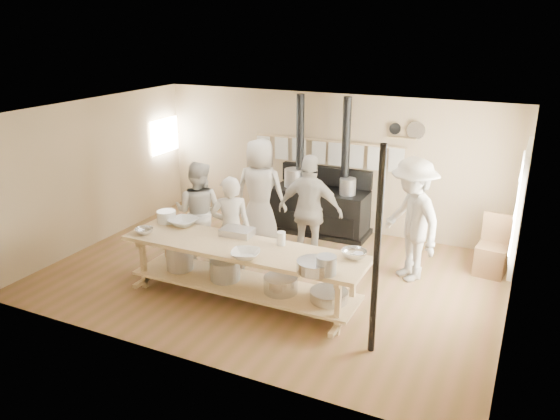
{
  "coord_description": "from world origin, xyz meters",
  "views": [
    {
      "loc": [
        3.54,
        -7.08,
        3.85
      ],
      "look_at": [
        0.06,
        0.2,
        1.05
      ],
      "focal_mm": 35.0,
      "sensor_mm": 36.0,
      "label": 1
    }
  ],
  "objects": [
    {
      "name": "deep_bowl_enamel",
      "position": [
        -1.55,
        -0.57,
        0.94
      ],
      "size": [
        0.33,
        0.33,
        0.18
      ],
      "primitive_type": "cylinder",
      "rotation": [
        0.0,
        0.0,
        0.13
      ],
      "color": "white",
      "rests_on": "prep_table"
    },
    {
      "name": "pitcher",
      "position": [
        0.48,
        -0.63,
        0.95
      ],
      "size": [
        0.16,
        0.16,
        0.2
      ],
      "primitive_type": "cylinder",
      "rotation": [
        0.0,
        0.0,
        -0.36
      ],
      "color": "white",
      "rests_on": "prep_table"
    },
    {
      "name": "roasting_pan",
      "position": [
        -0.27,
        -0.57,
        0.9
      ],
      "size": [
        0.49,
        0.34,
        0.1
      ],
      "primitive_type": "cube",
      "rotation": [
        0.0,
        0.0,
        0.06
      ],
      "color": "#B2B2B7",
      "rests_on": "prep_table"
    },
    {
      "name": "cook_by_window",
      "position": [
        1.99,
        0.86,
        0.98
      ],
      "size": [
        1.4,
        1.4,
        1.95
      ],
      "primitive_type": "imported",
      "rotation": [
        0.0,
        0.0,
        -0.78
      ],
      "color": "beige",
      "rests_on": "ground"
    },
    {
      "name": "towel_rail",
      "position": [
        -0.0,
        2.4,
        1.55
      ],
      "size": [
        3.0,
        0.04,
        0.47
      ],
      "color": "tan",
      "rests_on": "ground"
    },
    {
      "name": "bowl_steel_a",
      "position": [
        -1.55,
        -1.12,
        0.89
      ],
      "size": [
        0.38,
        0.38,
        0.09
      ],
      "primitive_type": "imported",
      "rotation": [
        0.0,
        0.0,
        0.71
      ],
      "color": "silver",
      "rests_on": "prep_table"
    },
    {
      "name": "left_opening",
      "position": [
        -3.45,
        2.0,
        1.6
      ],
      "size": [
        0.0,
        0.9,
        0.9
      ],
      "color": "white",
      "rests_on": "ground"
    },
    {
      "name": "prep_table",
      "position": [
        -0.01,
        -0.9,
        0.52
      ],
      "size": [
        3.6,
        0.9,
        0.85
      ],
      "color": "tan",
      "rests_on": "ground"
    },
    {
      "name": "cook_center",
      "position": [
        -0.8,
        1.18,
        0.96
      ],
      "size": [
        0.99,
        0.7,
        1.93
      ],
      "primitive_type": "imported",
      "rotation": [
        0.0,
        0.0,
        3.23
      ],
      "color": "beige",
      "rests_on": "ground"
    },
    {
      "name": "chair",
      "position": [
        3.15,
        1.57,
        0.29
      ],
      "size": [
        0.5,
        0.5,
        0.97
      ],
      "rotation": [
        0.0,
        0.0,
        -0.1
      ],
      "color": "#533921",
      "rests_on": "ground"
    },
    {
      "name": "room_shell",
      "position": [
        0.0,
        0.0,
        1.62
      ],
      "size": [
        7.0,
        7.0,
        7.0
      ],
      "color": "tan",
      "rests_on": "ground"
    },
    {
      "name": "ground",
      "position": [
        0.0,
        0.0,
        0.0
      ],
      "size": [
        7.0,
        7.0,
        0.0
      ],
      "primitive_type": "plane",
      "color": "brown",
      "rests_on": "ground"
    },
    {
      "name": "cook_left",
      "position": [
        -1.37,
        0.06,
        0.85
      ],
      "size": [
        0.94,
        0.8,
        1.71
      ],
      "primitive_type": "imported",
      "rotation": [
        0.0,
        0.0,
        3.34
      ],
      "color": "beige",
      "rests_on": "ground"
    },
    {
      "name": "window_right",
      "position": [
        3.47,
        0.6,
        1.5
      ],
      "size": [
        0.09,
        1.5,
        1.65
      ],
      "color": "beige",
      "rests_on": "ground"
    },
    {
      "name": "bucket_galv",
      "position": [
        1.39,
        -1.23,
        0.97
      ],
      "size": [
        0.28,
        0.28,
        0.24
      ],
      "primitive_type": "cylinder",
      "rotation": [
        0.0,
        0.0,
        -0.06
      ],
      "color": "gray",
      "rests_on": "prep_table"
    },
    {
      "name": "bowl_steel_b",
      "position": [
        1.55,
        -0.61,
        0.9
      ],
      "size": [
        0.36,
        0.36,
        0.11
      ],
      "primitive_type": "imported",
      "rotation": [
        0.0,
        0.0,
        3.09
      ],
      "color": "silver",
      "rests_on": "prep_table"
    },
    {
      "name": "support_post",
      "position": [
        2.05,
        -1.35,
        1.3
      ],
      "size": [
        0.08,
        0.08,
        2.6
      ],
      "primitive_type": "cylinder",
      "color": "black",
      "rests_on": "ground"
    },
    {
      "name": "back_wall_shelf",
      "position": [
        1.46,
        2.43,
        2.0
      ],
      "size": [
        0.63,
        0.14,
        0.32
      ],
      "color": "tan",
      "rests_on": "ground"
    },
    {
      "name": "cook_right",
      "position": [
        0.38,
        0.67,
        0.93
      ],
      "size": [
        1.12,
        0.52,
        1.86
      ],
      "primitive_type": "imported",
      "rotation": [
        0.0,
        0.0,
        3.2
      ],
      "color": "beige",
      "rests_on": "ground"
    },
    {
      "name": "stove",
      "position": [
        -0.01,
        2.12,
        0.52
      ],
      "size": [
        1.9,
        0.75,
        2.6
      ],
      "color": "black",
      "rests_on": "ground"
    },
    {
      "name": "cook_far_left",
      "position": [
        -0.5,
        -0.36,
        0.84
      ],
      "size": [
        0.73,
        0.65,
        1.67
      ],
      "primitive_type": "imported",
      "rotation": [
        0.0,
        0.0,
        3.66
      ],
      "color": "beige",
      "rests_on": "ground"
    },
    {
      "name": "bowl_white_a",
      "position": [
        -1.23,
        -0.57,
        0.9
      ],
      "size": [
        0.45,
        0.45,
        0.1
      ],
      "primitive_type": "imported",
      "rotation": [
        0.0,
        0.0,
        -0.06
      ],
      "color": "white",
      "rests_on": "prep_table"
    },
    {
      "name": "mixing_bowl_large",
      "position": [
        1.23,
        -1.23,
        0.92
      ],
      "size": [
        0.52,
        0.52,
        0.15
      ],
      "primitive_type": "cylinder",
      "rotation": [
        0.0,
        0.0,
        -0.15
      ],
      "color": "silver",
      "rests_on": "prep_table"
    },
    {
      "name": "bowl_white_b",
      "position": [
        0.23,
        -1.23,
        0.9
      ],
      "size": [
        0.49,
        0.49,
        0.1
      ],
      "primitive_type": "imported",
      "rotation": [
        0.0,
        0.0,
        1.88
      ],
      "color": "white",
      "rests_on": "prep_table"
    }
  ]
}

